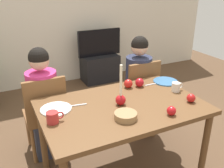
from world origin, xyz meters
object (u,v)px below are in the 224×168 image
object	(u,v)px
chair_right	(139,92)
apple_near_candle	(191,98)
dining_table	(122,113)
person_right_child	(138,86)
plate_right	(165,81)
apple_by_right_mug	(140,82)
plate_left	(56,109)
apple_far_edge	(128,84)
person_left_child	(44,105)
tv_stand	(100,68)
mug_right	(176,87)
bowl_walnuts	(126,116)
apple_by_left_plate	(171,111)
mug_left	(53,117)
tv	(99,43)
chair_left	(46,112)

from	to	relation	value
chair_right	apple_near_candle	world-z (taller)	chair_right
dining_table	person_right_child	size ratio (longest dim) A/B	1.19
plate_right	apple_by_right_mug	xyz separation A→B (m)	(-0.31, 0.02, 0.04)
plate_left	apple_far_edge	xyz separation A→B (m)	(0.76, 0.13, 0.04)
person_left_child	person_right_child	distance (m)	1.11
person_left_child	tv_stand	distance (m)	2.15
plate_right	mug_right	bearing A→B (deg)	-103.15
bowl_walnuts	apple_near_candle	xyz separation A→B (m)	(0.65, -0.00, 0.01)
plate_right	apple_by_left_plate	xyz separation A→B (m)	(-0.39, -0.58, 0.03)
person_right_child	mug_left	distance (m)	1.36
plate_left	apple_by_right_mug	xyz separation A→B (m)	(0.88, 0.11, 0.04)
apple_far_edge	plate_left	bearing A→B (deg)	-170.14
person_right_child	mug_right	size ratio (longest dim) A/B	9.46
bowl_walnuts	mug_right	bearing A→B (deg)	19.13
person_left_child	chair_right	bearing A→B (deg)	-1.67
tv_stand	bowl_walnuts	size ratio (longest dim) A/B	3.56
apple_by_right_mug	person_right_child	bearing A→B (deg)	59.59
plate_left	apple_far_edge	size ratio (longest dim) A/B	2.97
person_left_child	plate_left	bearing A→B (deg)	-88.09
plate_left	person_left_child	bearing A→B (deg)	91.91
person_left_child	apple_by_right_mug	distance (m)	0.99
tv	chair_right	bearing A→B (deg)	-97.48
chair_left	apple_by_left_plate	size ratio (longest dim) A/B	11.90
mug_left	bowl_walnuts	xyz separation A→B (m)	(0.52, -0.19, -0.02)
plate_right	apple_by_left_plate	bearing A→B (deg)	-123.53
tv_stand	mug_right	world-z (taller)	mug_right
dining_table	mug_left	bearing A→B (deg)	-177.78
dining_table	plate_right	bearing A→B (deg)	21.52
person_right_child	dining_table	bearing A→B (deg)	-131.12
tv	apple_near_candle	distance (m)	2.53
dining_table	person_right_child	xyz separation A→B (m)	(0.56, 0.64, -0.10)
chair_left	apple_far_edge	distance (m)	0.88
apple_by_right_mug	mug_left	bearing A→B (deg)	-162.55
plate_right	apple_near_candle	xyz separation A→B (m)	(-0.09, -0.48, 0.03)
tv	bowl_walnuts	distance (m)	2.66
tv_stand	tv	bearing A→B (deg)	90.00
chair_left	chair_right	xyz separation A→B (m)	(1.11, 0.00, 0.00)
tv	apple_far_edge	bearing A→B (deg)	-105.44
person_right_child	plate_right	xyz separation A→B (m)	(0.10, -0.38, 0.19)
person_left_child	mug_left	size ratio (longest dim) A/B	8.71
plate_right	mug_right	distance (m)	0.24
person_right_child	apple_far_edge	world-z (taller)	person_right_child
plate_right	apple_by_right_mug	bearing A→B (deg)	177.04
mug_left	apple_near_candle	world-z (taller)	mug_left
apple_near_candle	apple_by_left_plate	bearing A→B (deg)	-160.31
tv_stand	mug_left	bearing A→B (deg)	-120.81
tv	dining_table	bearing A→B (deg)	-108.75
chair_left	mug_left	bearing A→B (deg)	-94.83
tv	bowl_walnuts	size ratio (longest dim) A/B	4.40
tv	plate_right	world-z (taller)	tv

